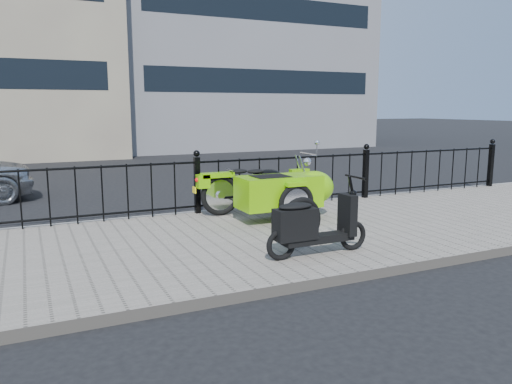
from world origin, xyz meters
name	(u,v)px	position (x,y,z in m)	size (l,w,h in m)	color
ground	(226,237)	(0.00, 0.00, 0.00)	(120.00, 120.00, 0.00)	black
sidewalk	(239,242)	(0.00, -0.50, 0.06)	(30.00, 3.80, 0.12)	gray
curb	(195,215)	(0.00, 1.44, 0.06)	(30.00, 0.10, 0.12)	gray
iron_fence	(197,186)	(0.00, 1.30, 0.59)	(14.11, 0.11, 1.08)	black
motorcycle_sidecar	(284,189)	(1.16, 0.34, 0.59)	(2.28, 1.48, 0.98)	black
scooter	(312,226)	(0.46, -1.66, 0.49)	(1.41, 0.41, 0.95)	black
spare_tire	(301,222)	(0.57, -1.22, 0.44)	(0.65, 0.65, 0.09)	black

